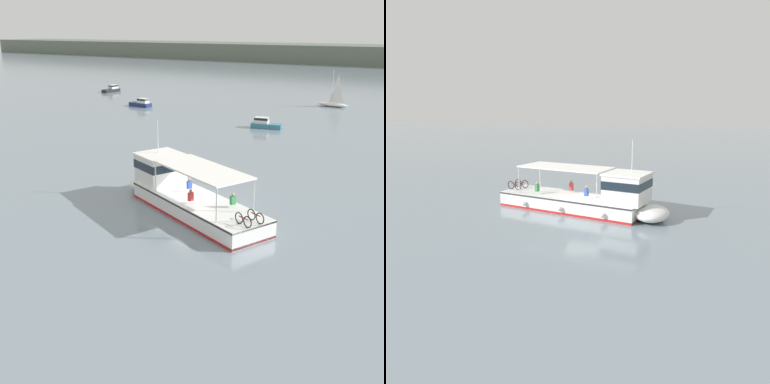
# 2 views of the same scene
# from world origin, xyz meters

# --- Properties ---
(ground_plane) EXTENTS (400.00, 400.00, 0.00)m
(ground_plane) POSITION_xyz_m (0.00, 0.00, 0.00)
(ground_plane) COLOR gray
(ferry_main) EXTENTS (12.94, 7.61, 5.32)m
(ferry_main) POSITION_xyz_m (-0.37, -0.70, 1.02)
(ferry_main) COLOR white
(ferry_main) RESTS_ON ground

